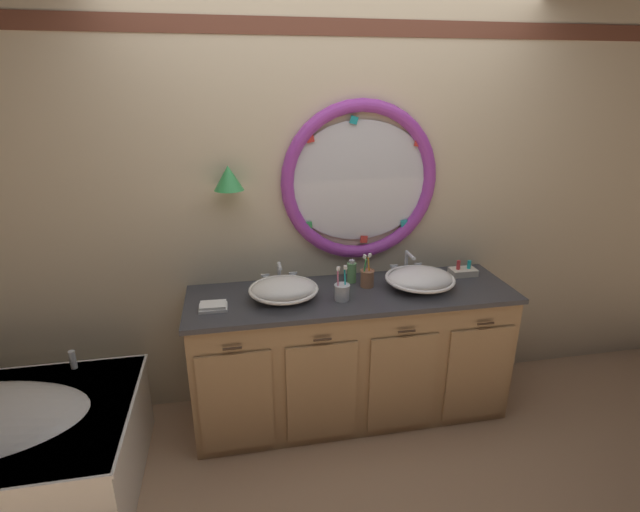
{
  "coord_description": "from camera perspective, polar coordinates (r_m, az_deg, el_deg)",
  "views": [
    {
      "loc": [
        -0.6,
        -2.23,
        2.03
      ],
      "look_at": [
        -0.13,
        0.25,
        1.1
      ],
      "focal_mm": 26.4,
      "sensor_mm": 36.0,
      "label": 1
    }
  ],
  "objects": [
    {
      "name": "toothbrush_holder_right",
      "position": [
        2.9,
        5.74,
        -2.6
      ],
      "size": [
        0.09,
        0.09,
        0.22
      ],
      "color": "#996647",
      "rests_on": "vanity_counter"
    },
    {
      "name": "faucet_set_right",
      "position": [
        3.11,
        10.45,
        -1.09
      ],
      "size": [
        0.22,
        0.15,
        0.17
      ],
      "color": "silver",
      "rests_on": "vanity_counter"
    },
    {
      "name": "back_wall_assembly",
      "position": [
        2.97,
        1.37,
        6.25
      ],
      "size": [
        6.4,
        0.26,
        2.6
      ],
      "color": "beige",
      "rests_on": "ground_plane"
    },
    {
      "name": "sink_basin_right",
      "position": [
        2.92,
        12.01,
        -2.72
      ],
      "size": [
        0.42,
        0.42,
        0.13
      ],
      "color": "white",
      "rests_on": "vanity_counter"
    },
    {
      "name": "faucet_set_left",
      "position": [
        2.94,
        -4.95,
        -2.37
      ],
      "size": [
        0.22,
        0.11,
        0.15
      ],
      "color": "silver",
      "rests_on": "vanity_counter"
    },
    {
      "name": "toiletry_basket",
      "position": [
        3.21,
        16.94,
        -1.79
      ],
      "size": [
        0.17,
        0.11,
        0.1
      ],
      "color": "beige",
      "rests_on": "vanity_counter"
    },
    {
      "name": "folded_hand_towel",
      "position": [
        2.69,
        -12.83,
        -5.99
      ],
      "size": [
        0.15,
        0.11,
        0.03
      ],
      "color": "white",
      "rests_on": "vanity_counter"
    },
    {
      "name": "sink_basin_left",
      "position": [
        2.72,
        -4.43,
        -4.06
      ],
      "size": [
        0.4,
        0.4,
        0.13
      ],
      "color": "white",
      "rests_on": "vanity_counter"
    },
    {
      "name": "ground_plane",
      "position": [
        3.08,
        3.43,
        -21.14
      ],
      "size": [
        14.0,
        14.0,
        0.0
      ],
      "primitive_type": "plane",
      "color": "tan"
    },
    {
      "name": "soap_dispenser",
      "position": [
        2.96,
        3.86,
        -1.93
      ],
      "size": [
        0.06,
        0.07,
        0.16
      ],
      "color": "#6BAD66",
      "rests_on": "vanity_counter"
    },
    {
      "name": "vanity_counter",
      "position": [
        3.04,
        3.73,
        -11.65
      ],
      "size": [
        1.97,
        0.61,
        0.85
      ],
      "color": "tan",
      "rests_on": "ground_plane"
    },
    {
      "name": "toothbrush_holder_left",
      "position": [
        2.72,
        2.68,
        -4.28
      ],
      "size": [
        0.09,
        0.09,
        0.21
      ],
      "color": "silver",
      "rests_on": "vanity_counter"
    }
  ]
}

